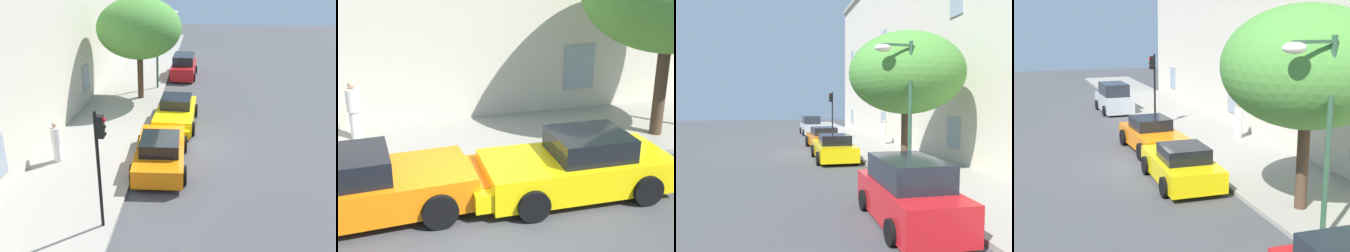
% 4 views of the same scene
% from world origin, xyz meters
% --- Properties ---
extents(ground_plane, '(80.00, 80.00, 0.00)m').
position_xyz_m(ground_plane, '(0.00, 0.00, 0.00)').
color(ground_plane, '#444447').
extents(sidewalk, '(60.00, 4.26, 0.14)m').
position_xyz_m(sidewalk, '(0.00, 3.96, 0.07)').
color(sidewalk, gray).
rests_on(sidewalk, ground).
extents(sportscar_red_lead, '(4.84, 2.29, 1.41)m').
position_xyz_m(sportscar_red_lead, '(-1.93, 0.87, 0.63)').
color(sportscar_red_lead, orange).
rests_on(sportscar_red_lead, ground).
extents(sportscar_yellow_flank, '(4.53, 2.20, 1.40)m').
position_xyz_m(sportscar_yellow_flank, '(2.30, 0.61, 0.61)').
color(sportscar_yellow_flank, yellow).
rests_on(sportscar_yellow_flank, ground).
extents(hatchback_parked, '(3.88, 1.95, 1.81)m').
position_xyz_m(hatchback_parked, '(-11.87, 1.10, 0.82)').
color(hatchback_parked, '#B2B7BC').
rests_on(hatchback_parked, ground).
extents(tree_near_kerb, '(4.90, 4.90, 5.92)m').
position_xyz_m(tree_near_kerb, '(6.22, 3.05, 4.30)').
color(tree_near_kerb, '#473323').
rests_on(tree_near_kerb, sidewalk).
extents(traffic_light, '(0.22, 0.36, 3.78)m').
position_xyz_m(traffic_light, '(-6.32, 2.10, 2.71)').
color(traffic_light, black).
rests_on(traffic_light, sidewalk).
extents(street_lamp, '(0.44, 1.42, 5.10)m').
position_xyz_m(street_lamp, '(8.39, 1.84, 3.71)').
color(street_lamp, '#2D5138').
rests_on(street_lamp, sidewalk).
extents(pedestrian_admiring, '(0.49, 0.49, 1.71)m').
position_xyz_m(pedestrian_admiring, '(-2.32, 5.11, 1.01)').
color(pedestrian_admiring, silver).
rests_on(pedestrian_admiring, sidewalk).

